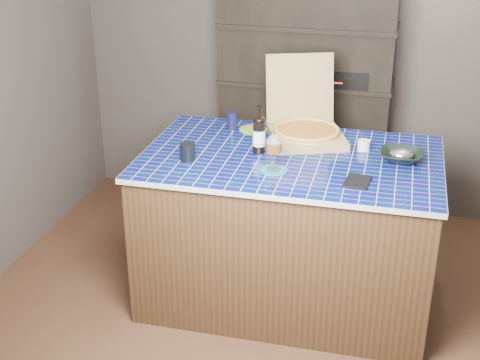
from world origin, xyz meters
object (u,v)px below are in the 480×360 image
(wine_glass, at_px, (274,146))
(dvd_case, at_px, (357,182))
(mead_bottle, at_px, (259,134))
(pizza_box, at_px, (306,129))
(bowl, at_px, (401,156))
(kitchen_island, at_px, (289,228))

(wine_glass, height_order, dvd_case, wine_glass)
(mead_bottle, bearing_deg, pizza_box, 50.84)
(mead_bottle, distance_m, bowl, 0.81)
(pizza_box, distance_m, wine_glass, 0.53)
(dvd_case, bearing_deg, mead_bottle, 160.31)
(pizza_box, relative_size, bowl, 2.65)
(dvd_case, bearing_deg, bowl, 66.06)
(wine_glass, bearing_deg, bowl, 25.49)
(kitchen_island, relative_size, pizza_box, 2.68)
(wine_glass, distance_m, dvd_case, 0.48)
(pizza_box, xyz_separation_m, bowl, (0.57, -0.20, -0.04))
(wine_glass, bearing_deg, dvd_case, -5.71)
(pizza_box, bearing_deg, dvd_case, -77.99)
(pizza_box, bearing_deg, mead_bottle, -150.03)
(pizza_box, relative_size, dvd_case, 3.63)
(pizza_box, distance_m, dvd_case, 0.67)
(kitchen_island, bearing_deg, pizza_box, 82.32)
(kitchen_island, relative_size, mead_bottle, 6.00)
(bowl, bearing_deg, pizza_box, 160.46)
(wine_glass, height_order, bowl, wine_glass)
(kitchen_island, distance_m, wine_glass, 0.65)
(dvd_case, distance_m, bowl, 0.42)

